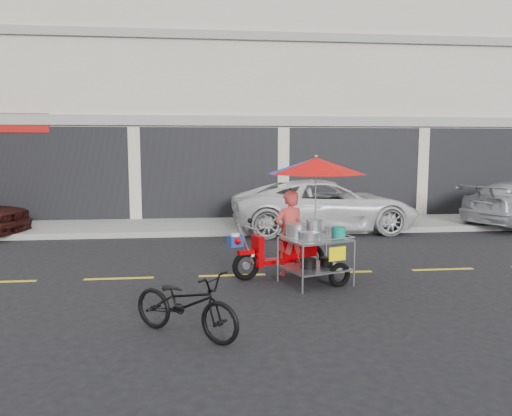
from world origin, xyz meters
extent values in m
plane|color=black|center=(0.00, 0.00, 0.00)|extent=(90.00, 90.00, 0.00)
cube|color=gray|center=(0.00, 5.50, 0.07)|extent=(45.00, 3.00, 0.15)
cube|color=beige|center=(0.00, 10.50, 4.00)|extent=(36.00, 8.00, 8.00)
cube|color=black|center=(0.00, 6.47, 1.45)|extent=(35.28, 0.06, 2.90)
cube|color=gray|center=(0.00, 6.45, 3.10)|extent=(36.00, 0.12, 0.30)
cube|color=gray|center=(0.00, 6.45, 5.60)|extent=(36.00, 0.12, 0.25)
cube|color=gold|center=(0.00, 0.00, 0.00)|extent=(42.00, 0.10, 0.01)
imported|color=silver|center=(0.84, 4.56, 0.71)|extent=(5.15, 2.47, 1.42)
imported|color=black|center=(-2.74, -2.84, 0.41)|extent=(1.57, 1.39, 0.82)
torus|color=black|center=(-1.78, -0.35, 0.25)|extent=(0.52, 0.27, 0.52)
torus|color=black|center=(-0.50, 0.11, 0.25)|extent=(0.52, 0.27, 0.52)
cylinder|color=#9EA0A5|center=(-1.78, -0.35, 0.25)|extent=(0.14, 0.09, 0.13)
cylinder|color=#9EA0A5|center=(-0.50, 0.11, 0.25)|extent=(0.14, 0.09, 0.13)
cube|color=#B30003|center=(-1.78, -0.35, 0.50)|extent=(0.31, 0.20, 0.07)
cylinder|color=#9EA0A5|center=(-1.78, -0.35, 0.64)|extent=(0.33, 0.16, 0.73)
cube|color=#B30003|center=(-1.57, -0.27, 0.50)|extent=(0.21, 0.33, 0.54)
cube|color=#B30003|center=(-1.18, -0.13, 0.29)|extent=(0.77, 0.49, 0.07)
cube|color=#B30003|center=(-0.80, 0.00, 0.50)|extent=(0.72, 0.45, 0.36)
cube|color=black|center=(-0.88, -0.03, 0.71)|extent=(0.63, 0.41, 0.09)
cylinder|color=#9EA0A5|center=(-1.68, -0.31, 0.91)|extent=(0.20, 0.48, 0.03)
sphere|color=black|center=(-1.69, -0.12, 1.02)|extent=(0.09, 0.09, 0.09)
cylinder|color=white|center=(-1.68, -0.31, 0.44)|extent=(0.14, 0.14, 0.05)
cube|color=navy|center=(-1.97, -0.42, 0.71)|extent=(0.29, 0.27, 0.18)
cylinder|color=white|center=(-1.97, -0.42, 0.82)|extent=(0.19, 0.19, 0.05)
cone|color=#B30003|center=(-1.92, -0.56, 0.73)|extent=(0.22, 0.24, 0.16)
torus|color=black|center=(-0.27, -0.92, 0.20)|extent=(0.42, 0.23, 0.42)
cylinder|color=#9EA0A5|center=(-0.97, -1.26, 0.39)|extent=(0.04, 0.04, 0.77)
cylinder|color=#9EA0A5|center=(-1.25, -0.50, 0.39)|extent=(0.04, 0.04, 0.77)
cylinder|color=#9EA0A5|center=(-0.03, -0.92, 0.39)|extent=(0.04, 0.04, 0.77)
cylinder|color=#9EA0A5|center=(-0.31, -0.16, 0.39)|extent=(0.04, 0.04, 0.77)
cube|color=#9EA0A5|center=(-0.64, -0.71, 0.27)|extent=(1.22, 1.11, 0.03)
cube|color=#9EA0A5|center=(-0.64, -0.71, 0.77)|extent=(1.22, 1.11, 0.04)
cylinder|color=#9EA0A5|center=(-0.50, -1.09, 0.83)|extent=(0.95, 0.36, 0.02)
cylinder|color=#9EA0A5|center=(-0.78, -0.33, 0.83)|extent=(0.95, 0.36, 0.02)
cylinder|color=#9EA0A5|center=(-1.11, -0.88, 0.83)|extent=(0.30, 0.78, 0.02)
cylinder|color=#9EA0A5|center=(-0.17, -0.54, 0.83)|extent=(0.30, 0.78, 0.02)
cylinder|color=#9EA0A5|center=(-0.78, -0.33, 0.27)|extent=(0.27, 0.65, 0.04)
cylinder|color=#9EA0A5|center=(-0.78, -0.33, 0.73)|extent=(0.27, 0.65, 0.04)
cube|color=#FFEB00|center=(-0.36, -1.07, 0.59)|extent=(0.30, 0.13, 0.23)
cylinder|color=#B7B7BC|center=(-0.96, -0.63, 0.90)|extent=(0.44, 0.44, 0.22)
cylinder|color=#B7B7BC|center=(-0.62, -0.49, 0.92)|extent=(0.34, 0.34, 0.26)
cylinder|color=#B7B7BC|center=(-0.33, -0.55, 0.86)|extent=(0.27, 0.27, 0.15)
cylinder|color=#B7B7BC|center=(-0.80, -0.94, 0.85)|extent=(0.38, 0.38, 0.12)
cylinder|color=#0A836A|center=(-0.26, -0.81, 0.89)|extent=(0.26, 0.26, 0.20)
cylinder|color=black|center=(-0.77, -0.76, 0.37)|extent=(0.33, 0.33, 0.16)
cylinder|color=black|center=(-0.42, -0.63, 0.36)|extent=(0.28, 0.28, 0.15)
cylinder|color=#9EA0A5|center=(-0.63, -0.61, 1.45)|extent=(0.03, 0.03, 1.36)
sphere|color=#9EA0A5|center=(-0.63, -0.61, 2.15)|extent=(0.05, 0.05, 0.05)
imported|color=#D03B36|center=(-0.97, -0.06, 0.77)|extent=(0.65, 0.54, 1.54)
camera|label=1|loc=(-2.54, -8.79, 2.30)|focal=35.00mm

